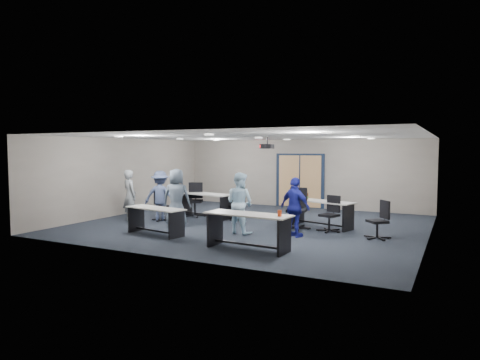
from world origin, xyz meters
The scene contains 25 objects.
floor centered at (0.00, 0.00, 0.00)m, with size 10.00×10.00×0.00m, color black.
back_wall centered at (0.00, 4.50, 1.35)m, with size 10.00×0.04×2.70m, color slate.
front_wall centered at (0.00, -4.50, 1.35)m, with size 10.00×0.04×2.70m, color slate.
left_wall centered at (-5.00, 0.00, 1.35)m, with size 0.04×9.00×2.70m, color slate.
right_wall centered at (5.00, 0.00, 1.35)m, with size 0.04×9.00×2.70m, color slate.
ceiling centered at (0.00, 0.00, 2.70)m, with size 10.00×9.00×0.04m, color white.
double_door centered at (0.00, 4.46, 1.05)m, with size 2.00×0.07×2.20m.
exit_sign centered at (-1.60, 4.44, 2.45)m, with size 0.32×0.07×0.18m.
ceiling_projector centered at (0.30, 0.50, 2.40)m, with size 0.35×0.32×0.37m.
ceiling_can_lights centered at (0.00, 0.25, 2.67)m, with size 6.24×5.74×0.02m, color white, non-canonical shape.
table_front_left centered at (-1.64, -2.61, 0.50)m, with size 1.87×0.89×0.73m.
table_front_right centered at (1.37, -3.04, 0.57)m, with size 2.09×0.81×0.97m.
table_back_left centered at (-1.98, 0.49, 0.56)m, with size 2.11×0.97×0.82m.
table_back_right centered at (2.06, 0.52, 0.54)m, with size 2.05×1.17×1.08m.
chair_back_a centered at (-2.41, 0.52, 0.58)m, with size 0.73×0.73×1.16m, color black, non-canonical shape.
chair_back_b centered at (-0.84, 0.58, 0.49)m, with size 0.62×0.62×0.99m, color black, non-canonical shape.
chair_back_c centered at (1.49, -0.11, 0.59)m, with size 0.75×0.75×1.19m, color black, non-canonical shape.
chair_back_d centered at (2.44, -0.08, 0.51)m, with size 0.64×0.64×1.01m, color black, non-canonical shape.
chair_loose_left centered at (-2.88, -0.68, 0.50)m, with size 0.63×0.63×1.00m, color black, non-canonical shape.
chair_loose_right centered at (3.81, -0.47, 0.50)m, with size 0.62×0.62×0.99m, color black, non-canonical shape.
person_gray centered at (-3.70, -1.29, 0.83)m, with size 0.61×0.40×1.67m, color gray.
person_plaid centered at (-1.89, -1.28, 0.86)m, with size 0.84×0.55×1.73m, color #4E5C6C.
person_lightblue centered at (0.32, -1.43, 0.84)m, with size 0.82×0.64×1.68m, color #C0E7FF.
person_navy centered at (1.83, -1.18, 0.79)m, with size 0.92×0.38×1.58m, color navy.
person_back centered at (-2.98, -0.65, 0.81)m, with size 1.04×0.60×1.61m, color #43517A.
Camera 1 is at (5.61, -11.77, 2.28)m, focal length 32.00 mm.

